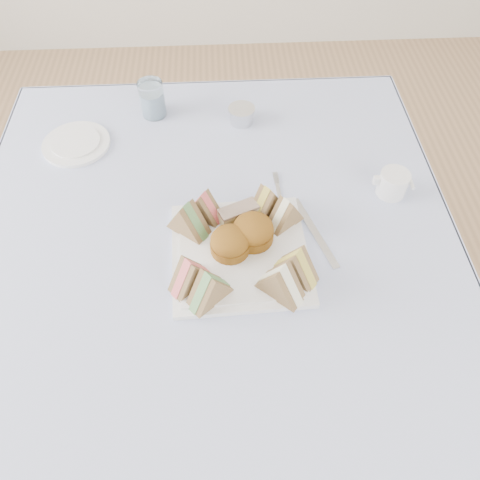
{
  "coord_description": "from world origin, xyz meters",
  "views": [
    {
      "loc": [
        0.03,
        -0.62,
        1.51
      ],
      "look_at": [
        0.06,
        -0.08,
        0.8
      ],
      "focal_mm": 35.0,
      "sensor_mm": 36.0,
      "label": 1
    }
  ],
  "objects_px": {
    "table": "(218,311)",
    "creamer_jug": "(393,184)",
    "serving_plate": "(240,253)",
    "water_glass": "(152,99)"
  },
  "relations": [
    {
      "from": "serving_plate",
      "to": "creamer_jug",
      "type": "bearing_deg",
      "value": 21.81
    },
    {
      "from": "table",
      "to": "water_glass",
      "type": "height_order",
      "value": "water_glass"
    },
    {
      "from": "table",
      "to": "water_glass",
      "type": "bearing_deg",
      "value": 110.41
    },
    {
      "from": "serving_plate",
      "to": "creamer_jug",
      "type": "relative_size",
      "value": 4.19
    },
    {
      "from": "table",
      "to": "serving_plate",
      "type": "bearing_deg",
      "value": -55.98
    },
    {
      "from": "table",
      "to": "creamer_jug",
      "type": "distance_m",
      "value": 0.57
    },
    {
      "from": "water_glass",
      "to": "creamer_jug",
      "type": "height_order",
      "value": "water_glass"
    },
    {
      "from": "creamer_jug",
      "to": "table",
      "type": "bearing_deg",
      "value": -167.97
    },
    {
      "from": "serving_plate",
      "to": "table",
      "type": "bearing_deg",
      "value": 121.64
    },
    {
      "from": "water_glass",
      "to": "creamer_jug",
      "type": "bearing_deg",
      "value": -29.66
    }
  ]
}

